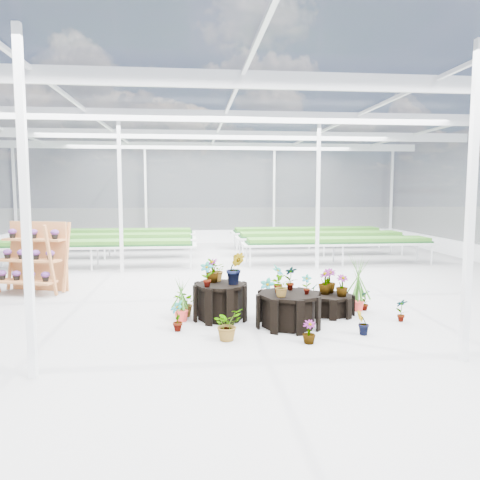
{
  "coord_description": "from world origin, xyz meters",
  "views": [
    {
      "loc": [
        -0.9,
        -10.19,
        2.45
      ],
      "look_at": [
        0.23,
        0.69,
        1.3
      ],
      "focal_mm": 35.0,
      "sensor_mm": 36.0,
      "label": 1
    }
  ],
  "objects": [
    {
      "name": "nursery_benches",
      "position": [
        0.0,
        7.2,
        0.42
      ],
      "size": [
        16.0,
        7.0,
        0.84
      ],
      "primitive_type": null,
      "color": "silver",
      "rests_on": "ground"
    },
    {
      "name": "ground_plane",
      "position": [
        0.0,
        0.0,
        0.0
      ],
      "size": [
        24.0,
        24.0,
        0.0
      ],
      "primitive_type": "plane",
      "color": "gray",
      "rests_on": "ground"
    },
    {
      "name": "steel_frame",
      "position": [
        0.0,
        0.0,
        2.25
      ],
      "size": [
        18.0,
        24.0,
        4.5
      ],
      "primitive_type": null,
      "color": "silver",
      "rests_on": "ground"
    },
    {
      "name": "plinth_tall",
      "position": [
        -0.37,
        -1.44,
        0.35
      ],
      "size": [
        1.26,
        1.26,
        0.69
      ],
      "primitive_type": "cylinder",
      "rotation": [
        0.0,
        0.0,
        0.29
      ],
      "color": "black",
      "rests_on": "ground"
    },
    {
      "name": "nursery_plants",
      "position": [
        0.49,
        -1.48,
        0.54
      ],
      "size": [
        4.47,
        2.85,
        1.32
      ],
      "color": "#32681F",
      "rests_on": "ground"
    },
    {
      "name": "plinth_low",
      "position": [
        1.83,
        -1.34,
        0.2
      ],
      "size": [
        1.05,
        1.05,
        0.4
      ],
      "primitive_type": "cylinder",
      "rotation": [
        0.0,
        0.0,
        -0.19
      ],
      "color": "black",
      "rests_on": "ground"
    },
    {
      "name": "greenhouse_shell",
      "position": [
        0.0,
        0.0,
        2.25
      ],
      "size": [
        18.0,
        24.0,
        4.5
      ],
      "primitive_type": null,
      "color": "white",
      "rests_on": "ground"
    },
    {
      "name": "plinth_mid",
      "position": [
        0.83,
        -2.04,
        0.3
      ],
      "size": [
        1.32,
        1.32,
        0.61
      ],
      "primitive_type": "cylinder",
      "rotation": [
        0.0,
        0.0,
        0.15
      ],
      "color": "black",
      "rests_on": "ground"
    },
    {
      "name": "shelf_rack",
      "position": [
        -4.76,
        1.32,
        0.85
      ],
      "size": [
        1.79,
        1.29,
        1.71
      ],
      "primitive_type": null,
      "rotation": [
        0.0,
        0.0,
        -0.3
      ],
      "color": "#B26C3A",
      "rests_on": "ground"
    }
  ]
}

